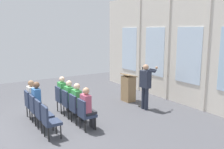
{
  "coord_description": "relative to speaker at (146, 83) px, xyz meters",
  "views": [
    {
      "loc": [
        7.13,
        -1.96,
        2.92
      ],
      "look_at": [
        0.13,
        2.54,
        1.4
      ],
      "focal_mm": 39.24,
      "sensor_mm": 36.0,
      "label": 1
    }
  ],
  "objects": [
    {
      "name": "audience_r0_c2",
      "position": [
        -0.11,
        -2.66,
        -0.27
      ],
      "size": [
        0.36,
        0.39,
        1.29
      ],
      "color": "#2D2D33",
      "rests_on": "ground"
    },
    {
      "name": "chair_r0_c0",
      "position": [
        -1.36,
        -2.74,
        -0.45
      ],
      "size": [
        0.46,
        0.44,
        0.94
      ],
      "color": "black",
      "rests_on": "ground"
    },
    {
      "name": "lectern",
      "position": [
        -1.21,
        0.12,
        -0.43
      ],
      "size": [
        0.6,
        0.48,
        1.16
      ],
      "color": "#93724C",
      "rests_on": "ground"
    },
    {
      "name": "ground_plane",
      "position": [
        -0.42,
        -3.82,
        -0.99
      ],
      "size": [
        14.37,
        14.37,
        0.0
      ],
      "primitive_type": "plane",
      "color": "#4C4C51"
    },
    {
      "name": "audience_r0_c3",
      "position": [
        0.52,
        -2.66,
        -0.27
      ],
      "size": [
        0.36,
        0.39,
        1.28
      ],
      "color": "#2D2D33",
      "rests_on": "ground"
    },
    {
      "name": "chair_r1_c3",
      "position": [
        0.52,
        -3.82,
        -0.45
      ],
      "size": [
        0.46,
        0.44,
        0.94
      ],
      "color": "black",
      "rests_on": "ground"
    },
    {
      "name": "speaker",
      "position": [
        0.0,
        0.0,
        0.0
      ],
      "size": [
        0.51,
        0.69,
        1.69
      ],
      "color": "#232838",
      "rests_on": "ground"
    },
    {
      "name": "audience_r0_c1",
      "position": [
        -0.73,
        -2.66,
        -0.28
      ],
      "size": [
        0.36,
        0.39,
        1.27
      ],
      "color": "#2D2D33",
      "rests_on": "ground"
    },
    {
      "name": "chair_r0_c1",
      "position": [
        -0.73,
        -2.74,
        -0.45
      ],
      "size": [
        0.46,
        0.44,
        0.94
      ],
      "color": "black",
      "rests_on": "ground"
    },
    {
      "name": "chair_r0_c2",
      "position": [
        -0.11,
        -2.74,
        -0.45
      ],
      "size": [
        0.46,
        0.44,
        0.94
      ],
      "color": "black",
      "rests_on": "ground"
    },
    {
      "name": "chair_r1_c1",
      "position": [
        -0.73,
        -3.82,
        -0.45
      ],
      "size": [
        0.46,
        0.44,
        0.94
      ],
      "color": "black",
      "rests_on": "ground"
    },
    {
      "name": "rear_partition",
      "position": [
        -0.38,
        1.7,
        1.22
      ],
      "size": [
        9.37,
        0.14,
        4.46
      ],
      "color": "silver",
      "rests_on": "ground"
    },
    {
      "name": "audience_r1_c1",
      "position": [
        -0.73,
        -3.74,
        -0.24
      ],
      "size": [
        0.36,
        0.39,
        1.35
      ],
      "color": "#2D2D33",
      "rests_on": "ground"
    },
    {
      "name": "chair_r1_c2",
      "position": [
        -0.11,
        -3.82,
        -0.45
      ],
      "size": [
        0.46,
        0.44,
        0.94
      ],
      "color": "black",
      "rests_on": "ground"
    },
    {
      "name": "chair_r0_c3",
      "position": [
        0.52,
        -2.74,
        -0.45
      ],
      "size": [
        0.46,
        0.44,
        0.94
      ],
      "color": "black",
      "rests_on": "ground"
    },
    {
      "name": "chair_r1_c0",
      "position": [
        -1.36,
        -3.82,
        -0.45
      ],
      "size": [
        0.46,
        0.44,
        0.94
      ],
      "color": "black",
      "rests_on": "ground"
    },
    {
      "name": "audience_r0_c0",
      "position": [
        -1.36,
        -2.66,
        -0.26
      ],
      "size": [
        0.36,
        0.39,
        1.3
      ],
      "color": "#2D2D33",
      "rests_on": "ground"
    },
    {
      "name": "audience_r1_c0",
      "position": [
        -1.36,
        -3.74,
        -0.27
      ],
      "size": [
        0.36,
        0.39,
        1.29
      ],
      "color": "#2D2D33",
      "rests_on": "ground"
    },
    {
      "name": "mic_stand",
      "position": [
        -0.31,
        0.1,
        -0.65
      ],
      "size": [
        0.28,
        0.28,
        1.55
      ],
      "color": "black",
      "rests_on": "ground"
    }
  ]
}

